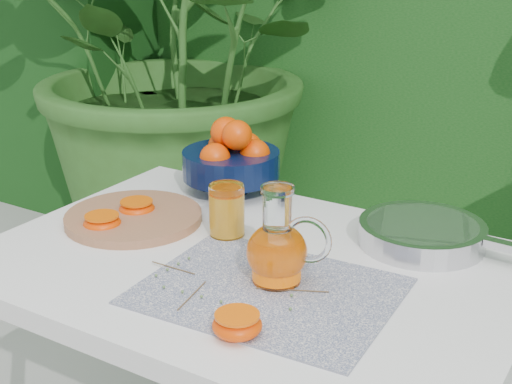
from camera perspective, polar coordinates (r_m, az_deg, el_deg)
The scene contains 10 objects.
potted_plant_left at distance 2.87m, azimuth -5.24°, elevation 11.66°, with size 1.81×1.81×1.81m, color #2F5D1F.
white_table at distance 1.38m, azimuth -0.44°, elevation -8.50°, with size 1.00×0.70×0.75m.
placemat at distance 1.23m, azimuth 0.99°, elevation -7.90°, with size 0.42×0.33×0.00m, color #0D1C4B.
cutting_board at distance 1.53m, azimuth -9.77°, elevation -2.02°, with size 0.29×0.29×0.02m, color #8F5F40.
fruit_bowl at distance 1.66m, azimuth -1.93°, elevation 2.73°, with size 0.26×0.26×0.18m.
juice_pitcher at distance 1.23m, azimuth 1.77°, elevation -4.61°, with size 0.16×0.12×0.18m.
juice_tumbler at distance 1.43m, azimuth -2.35°, elevation -1.55°, with size 0.08×0.08×0.10m.
saute_pan at distance 1.43m, azimuth 13.28°, elevation -3.21°, with size 0.44×0.26×0.05m.
orange_halves at distance 1.38m, azimuth -8.38°, elevation -4.19°, with size 0.55×0.38×0.04m.
thyme_sprigs at distance 1.25m, azimuth -2.83°, elevation -7.34°, with size 0.33×0.22×0.01m.
Camera 1 is at (0.60, -1.09, 1.34)m, focal length 50.00 mm.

